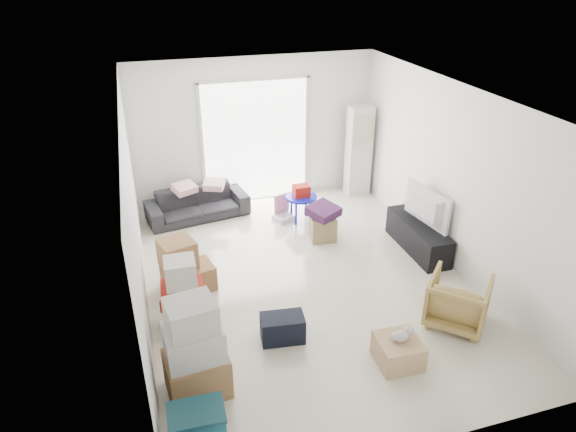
# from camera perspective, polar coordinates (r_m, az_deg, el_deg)

# --- Properties ---
(room_shell) EXTENTS (4.98, 6.48, 3.18)m
(room_shell) POSITION_cam_1_polar(r_m,az_deg,el_deg) (6.90, 2.18, 2.13)
(room_shell) COLOR silver
(room_shell) RESTS_ON ground
(sliding_door) EXTENTS (2.10, 0.04, 2.33)m
(sliding_door) POSITION_cam_1_polar(r_m,az_deg,el_deg) (9.61, -3.62, 8.76)
(sliding_door) COLOR white
(sliding_door) RESTS_ON room_shell
(ac_tower) EXTENTS (0.45, 0.30, 1.75)m
(ac_tower) POSITION_cam_1_polar(r_m,az_deg,el_deg) (10.04, 7.85, 7.16)
(ac_tower) COLOR silver
(ac_tower) RESTS_ON room_shell
(tv_console) EXTENTS (0.42, 1.41, 0.47)m
(tv_console) POSITION_cam_1_polar(r_m,az_deg,el_deg) (8.46, 14.25, -2.22)
(tv_console) COLOR black
(tv_console) RESTS_ON room_shell
(television) EXTENTS (0.72, 1.08, 0.13)m
(television) POSITION_cam_1_polar(r_m,az_deg,el_deg) (8.32, 14.49, -0.41)
(television) COLOR black
(television) RESTS_ON tv_console
(sofa) EXTENTS (1.85, 0.80, 0.70)m
(sofa) POSITION_cam_1_polar(r_m,az_deg,el_deg) (9.31, -10.08, 1.84)
(sofa) COLOR #2B2A30
(sofa) RESTS_ON room_shell
(pillow_left) EXTENTS (0.45, 0.41, 0.11)m
(pillow_left) POSITION_cam_1_polar(r_m,az_deg,el_deg) (9.09, -11.50, 3.88)
(pillow_left) COLOR #F2B1C6
(pillow_left) RESTS_ON sofa
(pillow_right) EXTENTS (0.46, 0.42, 0.13)m
(pillow_right) POSITION_cam_1_polar(r_m,az_deg,el_deg) (9.16, -8.30, 4.38)
(pillow_right) COLOR #F2B1C6
(pillow_right) RESTS_ON sofa
(armchair) EXTENTS (0.98, 0.98, 0.74)m
(armchair) POSITION_cam_1_polar(r_m,az_deg,el_deg) (6.93, 18.40, -8.71)
(armchair) COLOR tan
(armchair) RESTS_ON room_shell
(box_stack_a) EXTENTS (0.70, 0.61, 1.18)m
(box_stack_a) POSITION_cam_1_polar(r_m,az_deg,el_deg) (5.66, -10.30, -14.73)
(box_stack_a) COLOR #936342
(box_stack_a) RESTS_ON room_shell
(box_stack_b) EXTENTS (0.59, 0.49, 0.99)m
(box_stack_b) POSITION_cam_1_polar(r_m,az_deg,el_deg) (6.61, -11.55, -8.97)
(box_stack_b) COLOR #936342
(box_stack_b) RESTS_ON room_shell
(box_stack_c) EXTENTS (0.56, 0.56, 0.78)m
(box_stack_c) POSITION_cam_1_polar(r_m,az_deg,el_deg) (7.35, -12.04, -5.44)
(box_stack_c) COLOR #936342
(box_stack_c) RESTS_ON room_shell
(loose_box) EXTENTS (0.53, 0.53, 0.37)m
(loose_box) POSITION_cam_1_polar(r_m,az_deg,el_deg) (7.44, -10.05, -6.59)
(loose_box) COLOR #936342
(loose_box) RESTS_ON room_shell
(duffel_bag) EXTENTS (0.57, 0.38, 0.34)m
(duffel_bag) POSITION_cam_1_polar(r_m,az_deg,el_deg) (6.44, -0.61, -12.34)
(duffel_bag) COLOR black
(duffel_bag) RESTS_ON room_shell
(ottoman) EXTENTS (0.46, 0.46, 0.40)m
(ottoman) POSITION_cam_1_polar(r_m,az_deg,el_deg) (8.55, 3.89, -1.29)
(ottoman) COLOR #9D895B
(ottoman) RESTS_ON room_shell
(blanket) EXTENTS (0.60, 0.60, 0.14)m
(blanket) POSITION_cam_1_polar(r_m,az_deg,el_deg) (8.42, 3.94, 0.33)
(blanket) COLOR #411E4D
(blanket) RESTS_ON ottoman
(kids_table) EXTENTS (0.55, 0.55, 0.68)m
(kids_table) POSITION_cam_1_polar(r_m,az_deg,el_deg) (8.99, 1.48, 2.30)
(kids_table) COLOR #1017C3
(kids_table) RESTS_ON room_shell
(toy_walker) EXTENTS (0.42, 0.40, 0.45)m
(toy_walker) POSITION_cam_1_polar(r_m,az_deg,el_deg) (9.21, -0.57, 0.44)
(toy_walker) COLOR silver
(toy_walker) RESTS_ON room_shell
(wood_crate) EXTENTS (0.51, 0.51, 0.33)m
(wood_crate) POSITION_cam_1_polar(r_m,az_deg,el_deg) (6.27, 12.14, -14.49)
(wood_crate) COLOR tan
(wood_crate) RESTS_ON room_shell
(plush_bunny) EXTENTS (0.30, 0.16, 0.15)m
(plush_bunny) POSITION_cam_1_polar(r_m,az_deg,el_deg) (6.14, 12.59, -12.76)
(plush_bunny) COLOR #B2ADA8
(plush_bunny) RESTS_ON wood_crate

